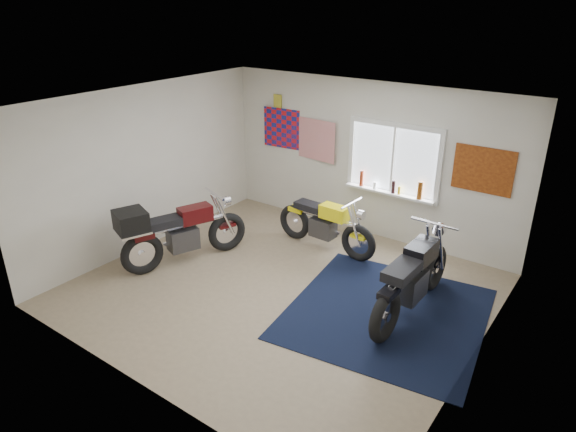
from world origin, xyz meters
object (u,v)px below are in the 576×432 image
Objects in this scene: black_chrome_bike at (412,280)px; maroon_tourer at (175,232)px; navy_rug at (386,313)px; yellow_triumph at (325,225)px.

black_chrome_bike reaches higher than maroon_tourer.
navy_rug is at bearing 134.97° from black_chrome_bike.
maroon_tourer is at bearing -168.47° from navy_rug.
maroon_tourer is (-1.62, -1.84, 0.13)m from yellow_triumph.
yellow_triumph is at bearing 65.48° from black_chrome_bike.
black_chrome_bike is (0.23, 0.22, 0.49)m from navy_rug.
black_chrome_bike reaches higher than navy_rug.
navy_rug is at bearing -57.70° from maroon_tourer.
yellow_triumph is (-1.72, 1.16, 0.42)m from navy_rug.
black_chrome_bike is 3.67m from maroon_tourer.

